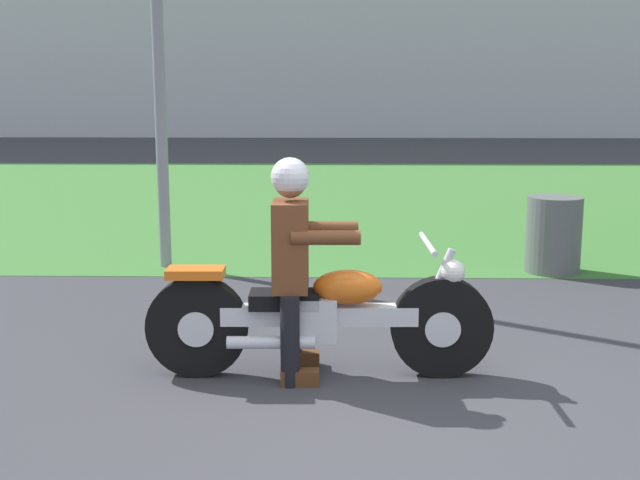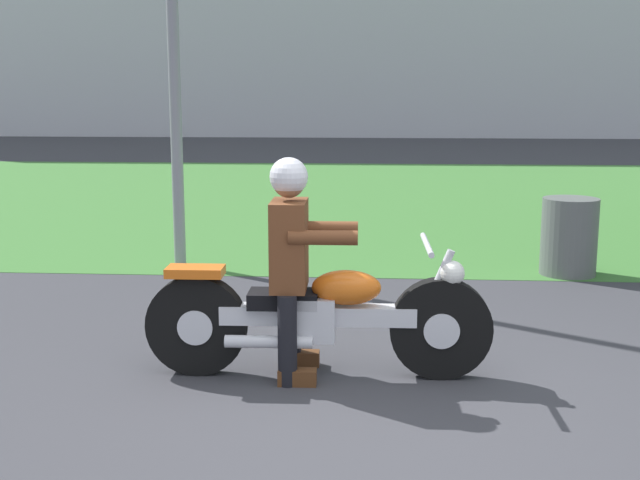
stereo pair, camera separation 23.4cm
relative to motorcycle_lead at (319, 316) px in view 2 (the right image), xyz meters
The scene contains 5 objects.
ground 1.08m from the motorcycle_lead, 61.11° to the right, with size 120.00×120.00×0.00m, color #38383D.
grass_verge 8.76m from the motorcycle_lead, 86.82° to the left, with size 60.00×12.00×0.01m, color #3D7533.
motorcycle_lead is the anchor object (origin of this frame).
rider_lead 0.46m from the motorcycle_lead, behind, with size 0.55×0.48×1.40m.
trash_can 3.78m from the motorcycle_lead, 53.32° to the left, with size 0.54×0.54×0.76m, color #595E5B.
Camera 2 is at (-0.14, -4.12, 1.83)m, focal length 45.83 mm.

